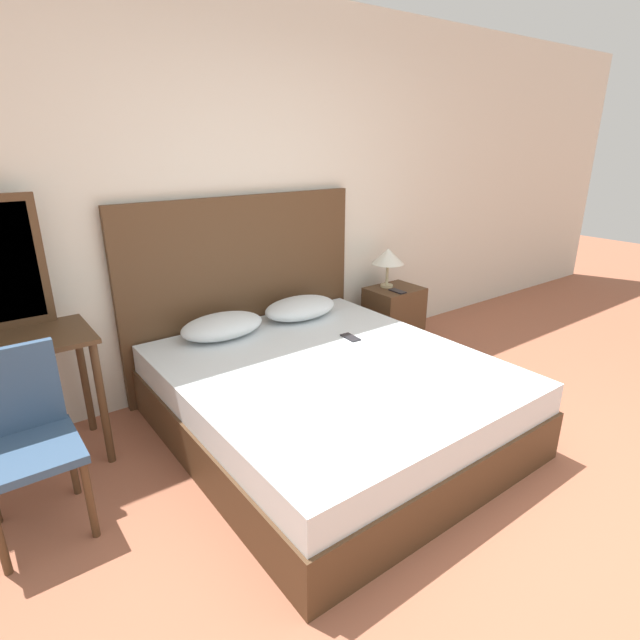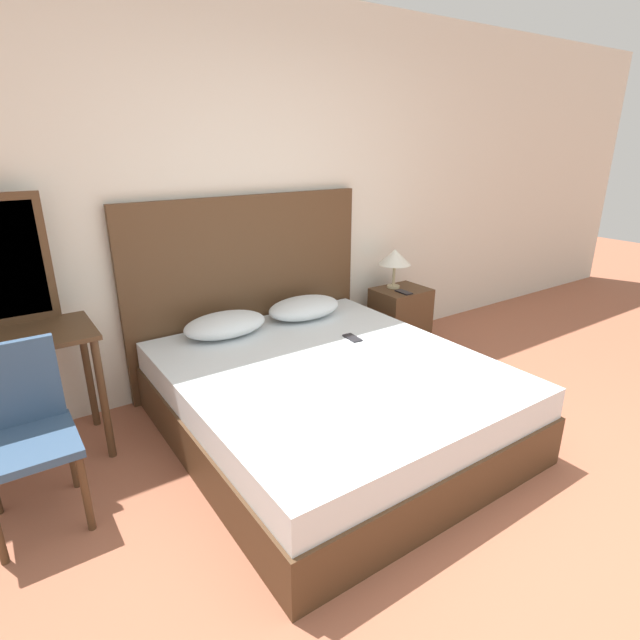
# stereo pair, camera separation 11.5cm
# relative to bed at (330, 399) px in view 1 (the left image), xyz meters

# --- Properties ---
(ground_plane) EXTENTS (16.00, 16.00, 0.00)m
(ground_plane) POSITION_rel_bed_xyz_m (0.09, -1.28, -0.24)
(ground_plane) COLOR #9E5B42
(wall_back) EXTENTS (10.00, 0.06, 2.70)m
(wall_back) POSITION_rel_bed_xyz_m (0.09, 1.11, 1.11)
(wall_back) COLOR silver
(wall_back) RESTS_ON ground_plane
(bed) EXTENTS (1.78, 2.02, 0.48)m
(bed) POSITION_rel_bed_xyz_m (0.00, 0.00, 0.00)
(bed) COLOR #4C331E
(bed) RESTS_ON ground_plane
(headboard) EXTENTS (1.87, 0.05, 1.38)m
(headboard) POSITION_rel_bed_xyz_m (-0.00, 1.03, 0.45)
(headboard) COLOR #4C331E
(headboard) RESTS_ON ground_plane
(pillow_left) EXTENTS (0.58, 0.36, 0.16)m
(pillow_left) POSITION_rel_bed_xyz_m (-0.32, 0.78, 0.32)
(pillow_left) COLOR silver
(pillow_left) RESTS_ON bed
(pillow_right) EXTENTS (0.58, 0.36, 0.16)m
(pillow_right) POSITION_rel_bed_xyz_m (0.32, 0.78, 0.32)
(pillow_right) COLOR silver
(pillow_right) RESTS_ON bed
(phone_on_bed) EXTENTS (0.08, 0.15, 0.01)m
(phone_on_bed) POSITION_rel_bed_xyz_m (0.36, 0.24, 0.25)
(phone_on_bed) COLOR #232328
(phone_on_bed) RESTS_ON bed
(nightstand) EXTENTS (0.45, 0.36, 0.55)m
(nightstand) POSITION_rel_bed_xyz_m (1.29, 0.75, 0.04)
(nightstand) COLOR #4C331E
(nightstand) RESTS_ON ground_plane
(table_lamp) EXTENTS (0.27, 0.27, 0.34)m
(table_lamp) POSITION_rel_bed_xyz_m (1.26, 0.82, 0.57)
(table_lamp) COLOR tan
(table_lamp) RESTS_ON nightstand
(phone_on_nightstand) EXTENTS (0.08, 0.15, 0.01)m
(phone_on_nightstand) POSITION_rel_bed_xyz_m (1.23, 0.66, 0.32)
(phone_on_nightstand) COLOR black
(phone_on_nightstand) RESTS_ON nightstand
(vanity_desk) EXTENTS (0.83, 0.50, 0.76)m
(vanity_desk) POSITION_rel_bed_xyz_m (-1.57, 0.72, 0.38)
(vanity_desk) COLOR #4C331E
(vanity_desk) RESTS_ON ground_plane
(chair) EXTENTS (0.42, 0.44, 0.87)m
(chair) POSITION_rel_bed_xyz_m (-1.60, 0.23, 0.26)
(chair) COLOR #334C6B
(chair) RESTS_ON ground_plane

